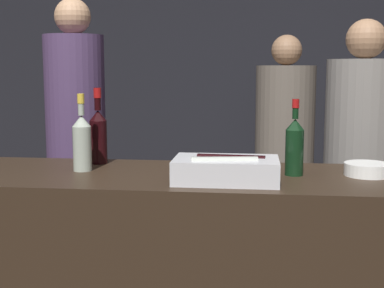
{
  "coord_description": "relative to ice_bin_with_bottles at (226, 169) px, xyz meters",
  "views": [
    {
      "loc": [
        0.25,
        -1.81,
        1.44
      ],
      "look_at": [
        0.0,
        0.35,
        1.14
      ],
      "focal_mm": 50.0,
      "sensor_mm": 36.0,
      "label": 1
    }
  ],
  "objects": [
    {
      "name": "rose_wine_bottle",
      "position": [
        -0.61,
        0.15,
        0.08
      ],
      "size": [
        0.08,
        0.08,
        0.32
      ],
      "color": "#9EA899",
      "rests_on": "bar_counter"
    },
    {
      "name": "person_blond_tee",
      "position": [
        0.32,
        1.78,
        -0.15
      ],
      "size": [
        0.41,
        0.41,
        1.68
      ],
      "rotation": [
        0.0,
        0.0,
        -1.65
      ],
      "color": "black",
      "rests_on": "ground_plane"
    },
    {
      "name": "wall_back_chalkboard",
      "position": [
        -0.15,
        2.48,
        0.33
      ],
      "size": [
        6.4,
        0.06,
        2.8
      ],
      "color": "black",
      "rests_on": "ground_plane"
    },
    {
      "name": "candle_votive",
      "position": [
        -0.69,
        0.35,
        -0.03
      ],
      "size": [
        0.07,
        0.07,
        0.05
      ],
      "color": "silver",
      "rests_on": "bar_counter"
    },
    {
      "name": "red_wine_bottle_tall",
      "position": [
        -0.6,
        0.33,
        0.09
      ],
      "size": [
        0.08,
        0.08,
        0.34
      ],
      "color": "black",
      "rests_on": "bar_counter"
    },
    {
      "name": "person_grey_polo",
      "position": [
        0.68,
        0.95,
        -0.13
      ],
      "size": [
        0.4,
        0.4,
        1.7
      ],
      "rotation": [
        0.0,
        0.0,
        2.12
      ],
      "color": "black",
      "rests_on": "ground_plane"
    },
    {
      "name": "bowl_white",
      "position": [
        0.56,
        0.18,
        -0.02
      ],
      "size": [
        0.18,
        0.18,
        0.05
      ],
      "color": "white",
      "rests_on": "bar_counter"
    },
    {
      "name": "ice_bin_with_bottles",
      "position": [
        0.0,
        0.0,
        0.0
      ],
      "size": [
        0.4,
        0.24,
        0.1
      ],
      "color": "silver",
      "rests_on": "bar_counter"
    },
    {
      "name": "red_wine_bottle_burgundy",
      "position": [
        0.26,
        0.16,
        0.07
      ],
      "size": [
        0.07,
        0.07,
        0.31
      ],
      "color": "black",
      "rests_on": "bar_counter"
    },
    {
      "name": "person_in_hoodie",
      "position": [
        -0.95,
        1.07,
        -0.03
      ],
      "size": [
        0.35,
        0.35,
        1.85
      ],
      "rotation": [
        0.0,
        0.0,
        2.71
      ],
      "color": "black",
      "rests_on": "ground_plane"
    }
  ]
}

